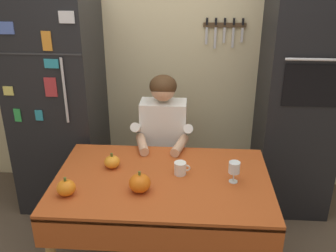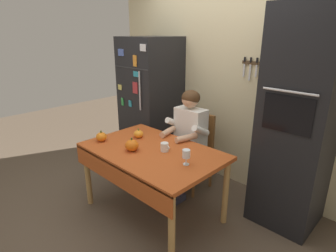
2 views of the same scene
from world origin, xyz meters
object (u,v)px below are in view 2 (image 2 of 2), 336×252
at_px(seated_person, 187,134).
at_px(pumpkin_large, 132,145).
at_px(refrigerator, 151,103).
at_px(pumpkin_medium, 138,134).
at_px(chair_behind_person, 196,147).
at_px(wine_glass, 186,154).
at_px(pumpkin_small, 101,137).
at_px(dining_table, 151,158).
at_px(coffee_mug, 165,147).
at_px(wall_oven, 298,123).

distance_m(seated_person, pumpkin_large, 0.75).
distance_m(refrigerator, pumpkin_large, 1.32).
bearing_deg(pumpkin_medium, chair_behind_person, 64.77).
xyz_separation_m(refrigerator, seated_person, (0.91, -0.28, -0.16)).
xyz_separation_m(wine_glass, pumpkin_small, (-1.02, -0.22, -0.05)).
relative_size(dining_table, seated_person, 1.12).
relative_size(coffee_mug, pumpkin_large, 0.78).
xyz_separation_m(wall_oven, pumpkin_small, (-1.61, -1.13, -0.26)).
bearing_deg(seated_person, wine_glass, -49.87).
bearing_deg(dining_table, pumpkin_small, -159.99).
bearing_deg(refrigerator, dining_table, -42.91).
relative_size(pumpkin_large, pumpkin_medium, 1.27).
height_order(wine_glass, pumpkin_small, wine_glass).
distance_m(coffee_mug, wine_glass, 0.35).
relative_size(chair_behind_person, pumpkin_large, 6.79).
xyz_separation_m(chair_behind_person, wine_glass, (0.50, -0.78, 0.33)).
distance_m(pumpkin_medium, pumpkin_small, 0.40).
xyz_separation_m(dining_table, seated_person, (-0.04, 0.60, 0.08)).
height_order(wine_glass, pumpkin_medium, wine_glass).
relative_size(refrigerator, wine_glass, 12.65).
relative_size(chair_behind_person, pumpkin_small, 7.77).
bearing_deg(pumpkin_large, wall_oven, 42.03).
xyz_separation_m(coffee_mug, pumpkin_small, (-0.68, -0.29, 0.01)).
height_order(chair_behind_person, pumpkin_medium, chair_behind_person).
bearing_deg(refrigerator, seated_person, -17.12).
bearing_deg(refrigerator, wine_glass, -31.80).
relative_size(wine_glass, pumpkin_medium, 1.32).
bearing_deg(dining_table, seated_person, 94.09).
relative_size(pumpkin_medium, pumpkin_small, 0.90).
bearing_deg(wine_glass, wall_oven, 56.94).
height_order(chair_behind_person, wine_glass, chair_behind_person).
distance_m(chair_behind_person, pumpkin_large, 0.97).
bearing_deg(pumpkin_medium, seated_person, 56.47).
height_order(dining_table, seated_person, seated_person).
xyz_separation_m(wine_glass, pumpkin_large, (-0.58, -0.15, -0.04)).
bearing_deg(coffee_mug, pumpkin_medium, 173.21).
bearing_deg(chair_behind_person, wine_glass, -57.41).
bearing_deg(chair_behind_person, pumpkin_small, -117.42).
distance_m(chair_behind_person, coffee_mug, 0.78).
bearing_deg(pumpkin_medium, wall_oven, 29.21).
distance_m(seated_person, wine_glass, 0.78).
bearing_deg(wall_oven, refrigerator, -178.86).
distance_m(refrigerator, seated_person, 0.96).
relative_size(refrigerator, pumpkin_large, 13.13).
height_order(dining_table, pumpkin_medium, pumpkin_medium).
distance_m(chair_behind_person, seated_person, 0.29).
bearing_deg(wine_glass, coffee_mug, 167.97).
bearing_deg(pumpkin_medium, dining_table, -21.64).
xyz_separation_m(refrigerator, chair_behind_person, (0.91, -0.09, -0.39)).
xyz_separation_m(refrigerator, dining_table, (0.95, -0.88, -0.24)).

